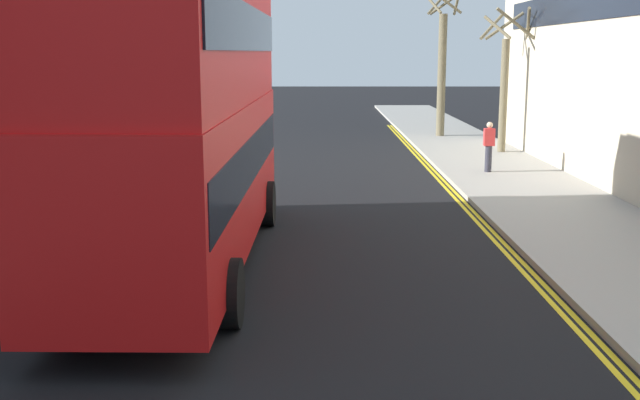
% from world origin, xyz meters
% --- Properties ---
extents(sidewalk_right, '(4.00, 80.00, 0.14)m').
position_xyz_m(sidewalk_right, '(6.50, 16.00, 0.07)').
color(sidewalk_right, '#9E9991').
rests_on(sidewalk_right, ground).
extents(kerb_line_outer, '(0.10, 56.00, 0.01)m').
position_xyz_m(kerb_line_outer, '(4.40, 14.00, 0.00)').
color(kerb_line_outer, yellow).
rests_on(kerb_line_outer, ground).
extents(kerb_line_inner, '(0.10, 56.00, 0.01)m').
position_xyz_m(kerb_line_inner, '(4.24, 14.00, 0.00)').
color(kerb_line_inner, yellow).
rests_on(kerb_line_inner, ground).
extents(double_decker_bus_away, '(2.90, 10.84, 5.64)m').
position_xyz_m(double_decker_bus_away, '(-1.99, 13.83, 3.03)').
color(double_decker_bus_away, red).
rests_on(double_decker_bus_away, ground).
extents(pedestrian_far, '(0.34, 0.22, 1.62)m').
position_xyz_m(pedestrian_far, '(5.97, 24.41, 0.99)').
color(pedestrian_far, '#2D2D38').
rests_on(pedestrian_far, sidewalk_right).
extents(street_tree_mid, '(2.03, 2.01, 5.46)m').
position_xyz_m(street_tree_mid, '(7.60, 29.50, 2.94)').
color(street_tree_mid, '#6B6047').
rests_on(street_tree_mid, sidewalk_right).
extents(street_tree_far, '(1.52, 1.53, 6.47)m').
position_xyz_m(street_tree_far, '(6.10, 35.36, 3.25)').
color(street_tree_far, '#6B6047').
rests_on(street_tree_far, sidewalk_right).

